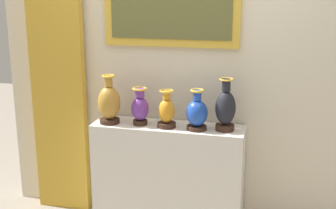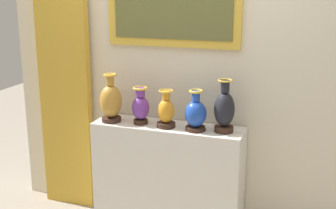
{
  "view_description": "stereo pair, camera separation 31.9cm",
  "coord_description": "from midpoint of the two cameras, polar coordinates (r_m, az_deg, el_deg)",
  "views": [
    {
      "loc": [
        0.8,
        -3.29,
        1.93
      ],
      "look_at": [
        0.0,
        0.0,
        1.02
      ],
      "focal_mm": 49.19,
      "sensor_mm": 36.0,
      "label": 1
    },
    {
      "loc": [
        1.11,
        -3.19,
        1.93
      ],
      "look_at": [
        0.0,
        0.0,
        1.02
      ],
      "focal_mm": 49.19,
      "sensor_mm": 36.0,
      "label": 2
    }
  ],
  "objects": [
    {
      "name": "display_shelf",
      "position": [
        3.7,
        2.5,
        -8.93
      ],
      "size": [
        1.18,
        0.32,
        0.85
      ],
      "primitive_type": "cube",
      "color": "silver",
      "rests_on": "ground_plane"
    },
    {
      "name": "back_wall",
      "position": [
        3.62,
        3.68,
        7.18
      ],
      "size": [
        2.86,
        0.14,
        2.85
      ],
      "color": "beige",
      "rests_on": "ground_plane"
    },
    {
      "name": "curtain_gold",
      "position": [
        3.96,
        -10.36,
        1.3
      ],
      "size": [
        0.46,
        0.08,
        2.01
      ],
      "primitive_type": "cube",
      "color": "gold",
      "rests_on": "ground_plane"
    },
    {
      "name": "vase_ochre",
      "position": [
        3.61,
        -4.6,
        0.32
      ],
      "size": [
        0.18,
        0.18,
        0.38
      ],
      "color": "#382319",
      "rests_on": "display_shelf"
    },
    {
      "name": "vase_violet",
      "position": [
        3.55,
        -0.86,
        -0.34
      ],
      "size": [
        0.14,
        0.14,
        0.29
      ],
      "color": "#382319",
      "rests_on": "display_shelf"
    },
    {
      "name": "vase_amber",
      "position": [
        3.47,
        2.41,
        -0.95
      ],
      "size": [
        0.14,
        0.14,
        0.29
      ],
      "color": "#382319",
      "rests_on": "display_shelf"
    },
    {
      "name": "vase_sapphire",
      "position": [
        3.41,
        6.14,
        -1.2
      ],
      "size": [
        0.16,
        0.16,
        0.31
      ],
      "color": "#382319",
      "rests_on": "display_shelf"
    },
    {
      "name": "vase_onyx",
      "position": [
        3.4,
        9.68,
        -0.72
      ],
      "size": [
        0.15,
        0.15,
        0.39
      ],
      "color": "#382319",
      "rests_on": "display_shelf"
    }
  ]
}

